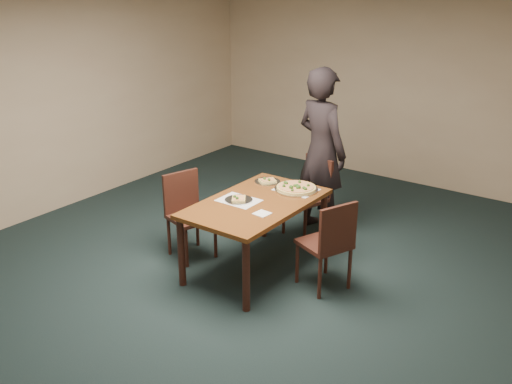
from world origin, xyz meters
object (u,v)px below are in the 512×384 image
Objects in this scene: diner at (321,151)px; slice_plate_far at (267,181)px; chair_far at (311,192)px; dining_table at (256,210)px; pizza_pan at (296,188)px; chair_left at (187,210)px; slice_plate_near at (239,199)px; chair_right at (330,241)px.

diner is 0.79m from slice_plate_far.
chair_far reaches higher than slice_plate_far.
pizza_pan reaches higher than dining_table.
chair_left reaches higher than slice_plate_near.
chair_right is at bearing 140.61° from diner.
chair_left and chair_right have the same top height.
slice_plate_near reaches higher than dining_table.
chair_far is 1.21m from slice_plate_near.
diner is 0.78m from pizza_pan.
chair_left is at bearing -174.39° from slice_plate_near.
chair_left is (-0.80, -1.23, 0.00)m from chair_far.
slice_plate_far is (-0.08, 0.61, -0.00)m from slice_plate_near.
chair_far is 0.47× the size of diner.
slice_plate_far is (-1.03, 0.45, 0.25)m from chair_right.
slice_plate_far is (-0.38, 0.02, -0.01)m from pizza_pan.
diner is at bearing 100.09° from pizza_pan.
diner reaches higher than slice_plate_far.
dining_table is at bearing -61.99° from chair_right.
chair_left is at bearing 76.81° from diner.
chair_right is 3.25× the size of slice_plate_near.
chair_right is at bearing -23.75° from slice_plate_far.
chair_right is at bearing 9.43° from slice_plate_near.
pizza_pan is (0.15, -0.58, 0.26)m from chair_far.
dining_table is 1.10m from chair_far.
diner is 1.36m from slice_plate_near.
diner is (0.02, 0.17, 0.45)m from chair_far.
chair_right reaches higher than slice_plate_far.
pizza_pan is 0.38m from slice_plate_far.
pizza_pan is at bearing -38.99° from chair_left.
slice_plate_far is at bearing -23.75° from chair_left.
pizza_pan is at bearing -3.04° from slice_plate_far.
slice_plate_near is at bearing -151.89° from dining_table.
chair_left is 1.99× the size of pizza_pan.
chair_far is at bearing 104.50° from pizza_pan.
diner reaches higher than chair_far.
dining_table is at bearing -66.53° from slice_plate_far.
dining_table is 0.59m from slice_plate_far.
slice_plate_near is 1.00× the size of slice_plate_far.
chair_left is 3.25× the size of slice_plate_far.
chair_left is 1.18m from pizza_pan.
chair_left is 1.68m from diner.
pizza_pan is (0.15, 0.51, 0.12)m from dining_table.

